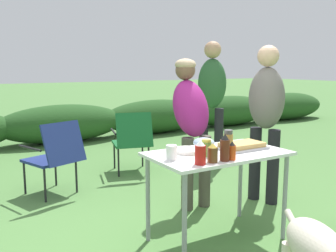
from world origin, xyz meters
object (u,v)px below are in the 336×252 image
(paper_cup_stack, at_px, (171,153))
(beer_bottle, at_px, (213,153))
(food_tray, at_px, (242,146))
(standing_person_in_dark_puffer, at_px, (212,93))
(mixing_bowl, at_px, (204,142))
(standing_person_with_beanie, at_px, (191,117))
(folding_table, at_px, (218,162))
(relish_jar, at_px, (206,148))
(hot_sauce_bottle, at_px, (232,151))
(bbq_sauce_bottle, at_px, (225,148))
(camp_chair_near_hedge, at_px, (55,154))
(standing_person_in_olive_jacket, at_px, (266,110))
(camp_chair_green_behind_table, at_px, (132,139))
(plate_stack, at_px, (187,151))
(spice_jar, at_px, (228,144))
(ketchup_bottle, at_px, (200,153))

(paper_cup_stack, bearing_deg, beer_bottle, -43.85)
(food_tray, height_order, standing_person_in_dark_puffer, standing_person_in_dark_puffer)
(mixing_bowl, distance_m, standing_person_with_beanie, 0.64)
(folding_table, height_order, food_tray, food_tray)
(relish_jar, relative_size, standing_person_with_beanie, 0.09)
(folding_table, distance_m, mixing_bowl, 0.23)
(hot_sauce_bottle, distance_m, standing_person_with_beanie, 1.07)
(bbq_sauce_bottle, relative_size, camp_chair_near_hedge, 0.24)
(hot_sauce_bottle, bearing_deg, paper_cup_stack, 149.50)
(relish_jar, xyz_separation_m, standing_person_in_olive_jacket, (1.14, 0.52, 0.17))
(food_tray, xyz_separation_m, relish_jar, (-0.40, -0.05, 0.04))
(mixing_bowl, xyz_separation_m, bbq_sauce_bottle, (-0.14, -0.44, 0.05))
(food_tray, height_order, bbq_sauce_bottle, bbq_sauce_bottle)
(beer_bottle, bearing_deg, mixing_bowl, 61.06)
(paper_cup_stack, distance_m, standing_person_with_beanie, 1.07)
(hot_sauce_bottle, xyz_separation_m, camp_chair_green_behind_table, (0.30, 2.34, -0.34))
(standing_person_in_olive_jacket, bearing_deg, folding_table, -80.74)
(relish_jar, bearing_deg, food_tray, 6.72)
(plate_stack, xyz_separation_m, hot_sauce_bottle, (0.15, -0.36, 0.05))
(mixing_bowl, xyz_separation_m, camp_chair_near_hedge, (-0.87, 1.54, -0.31))
(hot_sauce_bottle, bearing_deg, standing_person_with_beanie, 72.05)
(folding_table, height_order, camp_chair_green_behind_table, camp_chair_green_behind_table)
(food_tray, relative_size, paper_cup_stack, 3.61)
(spice_jar, bearing_deg, beer_bottle, -159.31)
(beer_bottle, distance_m, standing_person_with_beanie, 1.12)
(paper_cup_stack, height_order, standing_person_in_dark_puffer, standing_person_in_dark_puffer)
(standing_person_with_beanie, relative_size, standing_person_in_dark_puffer, 0.85)
(standing_person_with_beanie, bearing_deg, standing_person_in_olive_jacket, -21.33)
(food_tray, height_order, standing_person_with_beanie, standing_person_with_beanie)
(paper_cup_stack, relative_size, camp_chair_near_hedge, 0.13)
(plate_stack, distance_m, camp_chair_green_behind_table, 2.05)
(food_tray, relative_size, relish_jar, 3.00)
(spice_jar, xyz_separation_m, camp_chair_green_behind_table, (0.26, 2.25, -0.37))
(bbq_sauce_bottle, bearing_deg, spice_jar, 40.47)
(spice_jar, bearing_deg, hot_sauce_bottle, -113.04)
(spice_jar, distance_m, standing_person_in_olive_jacket, 1.18)
(paper_cup_stack, distance_m, camp_chair_green_behind_table, 2.25)
(folding_table, height_order, beer_bottle, beer_bottle)
(spice_jar, bearing_deg, relish_jar, 146.24)
(plate_stack, bearing_deg, ketchup_bottle, -109.73)
(standing_person_with_beanie, bearing_deg, paper_cup_stack, -129.98)
(folding_table, bearing_deg, spice_jar, -98.98)
(folding_table, xyz_separation_m, food_tray, (0.24, -0.01, 0.10))
(mixing_bowl, xyz_separation_m, hot_sauce_bottle, (-0.07, -0.45, 0.02))
(spice_jar, distance_m, camp_chair_near_hedge, 2.11)
(ketchup_bottle, xyz_separation_m, standing_person_with_beanie, (0.60, 1.00, 0.10))
(plate_stack, height_order, hot_sauce_bottle, hot_sauce_bottle)
(plate_stack, bearing_deg, mixing_bowl, 20.85)
(mixing_bowl, bearing_deg, camp_chair_green_behind_table, 83.22)
(relish_jar, height_order, camp_chair_green_behind_table, relish_jar)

